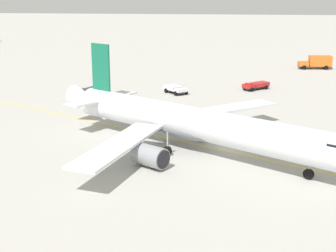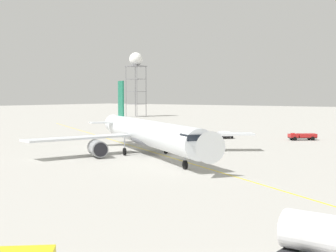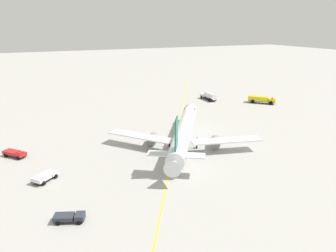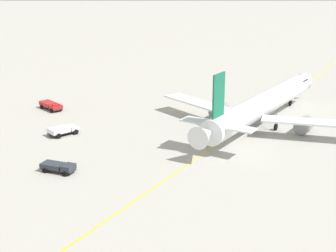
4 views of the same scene
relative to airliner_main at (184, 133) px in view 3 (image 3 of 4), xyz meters
name	(u,v)px [view 3 (image 3 of 4)]	position (x,y,z in m)	size (l,w,h in m)	color
ground_plane	(171,141)	(-1.46, 4.16, -3.17)	(600.00, 600.00, 0.00)	#ADAAA3
airliner_main	(184,133)	(0.00, 0.00, 0.00)	(31.41, 37.42, 11.42)	silver
fuel_tanker_truck	(209,96)	(30.81, 38.46, -1.61)	(2.90, 8.71, 2.87)	#232326
fire_tender_truck	(261,99)	(45.72, 26.00, -1.64)	(8.51, 8.93, 2.50)	#232326
ops_pickup_truck	(15,153)	(-36.92, 9.42, -2.36)	(5.05, 5.34, 1.41)	#232326
baggage_truck_truck	(70,217)	(-29.44, -20.32, -2.46)	(4.81, 3.33, 1.22)	#232326
pushback_tug_truck	(44,177)	(-31.86, -5.24, -2.37)	(4.95, 4.71, 1.30)	#232326
taxiway_centreline	(176,141)	(-0.38, 3.56, -3.17)	(89.56, 154.24, 0.01)	yellow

